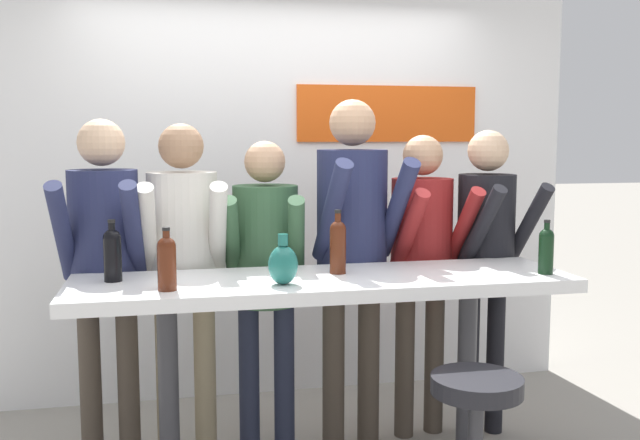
{
  "coord_description": "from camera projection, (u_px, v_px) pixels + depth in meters",
  "views": [
    {
      "loc": [
        -0.68,
        -3.12,
        1.66
      ],
      "look_at": [
        0.0,
        0.09,
        1.28
      ],
      "focal_mm": 40.0,
      "sensor_mm": 36.0,
      "label": 1
    }
  ],
  "objects": [
    {
      "name": "bar_stool",
      "position": [
        475.0,
        436.0,
        2.82
      ],
      "size": [
        0.38,
        0.38,
        0.73
      ],
      "color": "#333338",
      "rests_on": "ground_plane"
    },
    {
      "name": "person_far_left",
      "position": [
        105.0,
        254.0,
        3.48
      ],
      "size": [
        0.43,
        0.55,
        1.75
      ],
      "rotation": [
        0.0,
        0.0,
        -0.07
      ],
      "color": "#473D33",
      "rests_on": "ground_plane"
    },
    {
      "name": "wine_bottle_3",
      "position": [
        338.0,
        244.0,
        3.31
      ],
      "size": [
        0.08,
        0.08,
        0.3
      ],
      "color": "#4C1E0F",
      "rests_on": "tasting_table"
    },
    {
      "name": "wine_bottle_1",
      "position": [
        546.0,
        249.0,
        3.3
      ],
      "size": [
        0.07,
        0.07,
        0.25
      ],
      "color": "black",
      "rests_on": "tasting_table"
    },
    {
      "name": "decorative_vase",
      "position": [
        283.0,
        264.0,
        3.07
      ],
      "size": [
        0.13,
        0.13,
        0.22
      ],
      "color": "#1E665B",
      "rests_on": "tasting_table"
    },
    {
      "name": "person_center_right",
      "position": [
        422.0,
        251.0,
        3.89
      ],
      "size": [
        0.44,
        0.55,
        1.67
      ],
      "rotation": [
        0.0,
        0.0,
        0.13
      ],
      "color": "#473D33",
      "rests_on": "ground_plane"
    },
    {
      "name": "tasting_table",
      "position": [
        324.0,
        311.0,
        3.26
      ],
      "size": [
        2.28,
        0.62,
        1.03
      ],
      "color": "white",
      "rests_on": "ground_plane"
    },
    {
      "name": "person_center",
      "position": [
        353.0,
        233.0,
        3.75
      ],
      "size": [
        0.49,
        0.61,
        1.85
      ],
      "rotation": [
        0.0,
        0.0,
        0.13
      ],
      "color": "#473D33",
      "rests_on": "ground_plane"
    },
    {
      "name": "wine_bottle_2",
      "position": [
        167.0,
        261.0,
        2.94
      ],
      "size": [
        0.08,
        0.08,
        0.26
      ],
      "color": "#4C1E0F",
      "rests_on": "tasting_table"
    },
    {
      "name": "person_center_left",
      "position": [
        266.0,
        261.0,
        3.72
      ],
      "size": [
        0.46,
        0.57,
        1.64
      ],
      "rotation": [
        0.0,
        0.0,
        -0.18
      ],
      "color": "#23283D",
      "rests_on": "ground_plane"
    },
    {
      "name": "back_wall",
      "position": [
        278.0,
        188.0,
        4.58
      ],
      "size": [
        3.88,
        0.12,
        2.66
      ],
      "color": "white",
      "rests_on": "ground_plane"
    },
    {
      "name": "person_left",
      "position": [
        183.0,
        254.0,
        3.59
      ],
      "size": [
        0.42,
        0.54,
        1.73
      ],
      "rotation": [
        0.0,
        0.0,
        -0.02
      ],
      "color": "gray",
      "rests_on": "ground_plane"
    },
    {
      "name": "person_right",
      "position": [
        487.0,
        246.0,
        3.88
      ],
      "size": [
        0.43,
        0.55,
        1.7
      ],
      "rotation": [
        0.0,
        0.0,
        0.18
      ],
      "color": "black",
      "rests_on": "ground_plane"
    },
    {
      "name": "wine_bottle_0",
      "position": [
        112.0,
        252.0,
        3.13
      ],
      "size": [
        0.08,
        0.08,
        0.27
      ],
      "color": "black",
      "rests_on": "tasting_table"
    }
  ]
}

